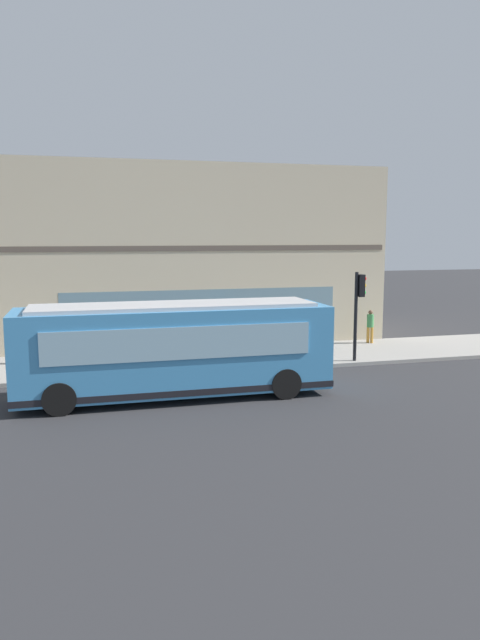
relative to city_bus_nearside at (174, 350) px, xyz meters
The scene contains 10 objects.
ground 2.91m from the city_bus_nearside, 88.53° to the right, with size 120.00×120.00×0.00m, color #2D2D30.
sidewalk_curb 5.81m from the city_bus_nearside, 25.97° to the right, with size 4.78×40.00×0.15m, color #9E9991.
building_corner 11.91m from the city_bus_nearside, 12.25° to the right, with size 7.85×17.99×8.46m.
city_bus_nearside is the anchor object (origin of this frame).
traffic_light_near_corner 8.61m from the city_bus_nearside, 69.15° to the right, with size 0.32×0.49×3.62m.
fire_hydrant 8.72m from the city_bus_nearside, 40.66° to the right, with size 0.35×0.35×0.74m.
pedestrian_near_hydrant 7.38m from the city_bus_nearside, 38.15° to the left, with size 0.32×0.32×1.63m.
pedestrian_near_building_entrance 12.23m from the city_bus_nearside, 57.60° to the right, with size 0.32×0.32×1.57m.
pedestrian_by_light_pole 5.01m from the city_bus_nearside, ahead, with size 0.32×0.32×1.82m.
newspaper_vending_box 5.55m from the city_bus_nearside, 15.37° to the right, with size 0.44×0.42×0.90m.
Camera 1 is at (-18.88, 5.23, 5.26)m, focal length 33.38 mm.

